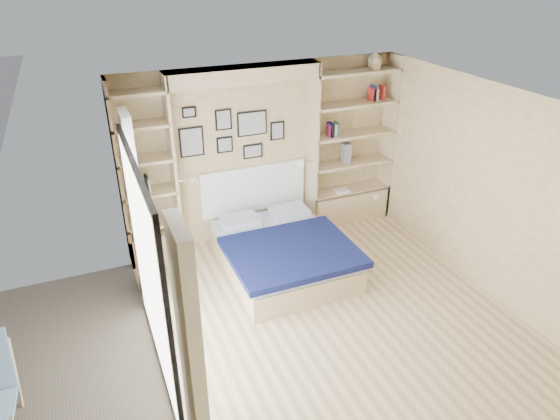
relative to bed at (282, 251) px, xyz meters
name	(u,v)px	position (x,y,z in m)	size (l,w,h in m)	color
ground	(333,317)	(0.15, -1.17, -0.26)	(4.50, 4.50, 0.00)	#DBBB88
room_shell	(255,188)	(-0.24, 0.35, 0.82)	(4.50, 4.50, 4.50)	#DBBE88
bed	(282,251)	(0.00, 0.00, 0.00)	(1.57, 2.04, 1.07)	beige
photo_gallery	(231,133)	(-0.30, 1.05, 1.34)	(1.48, 0.02, 0.82)	black
reading_lamps	(248,172)	(-0.15, 0.83, 0.84)	(1.92, 0.12, 0.15)	silver
shelf_decor	(335,118)	(1.19, 0.89, 1.42)	(3.54, 0.23, 2.03)	#A2244C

